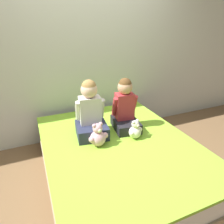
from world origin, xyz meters
The scene contains 7 objects.
ground_plane centered at (0.00, 0.00, 0.00)m, with size 14.00×14.00×0.00m, color brown.
wall_behind_bed centered at (0.00, 1.13, 1.25)m, with size 8.00×0.06×2.50m.
bed centered at (0.00, 0.00, 0.23)m, with size 1.60×2.04×0.46m.
child_on_left centered at (-0.23, 0.28, 0.73)m, with size 0.38×0.39×0.65m.
child_on_right centered at (0.21, 0.29, 0.72)m, with size 0.33×0.42×0.62m.
teddy_bear_held_by_left_child centered at (-0.23, 0.04, 0.57)m, with size 0.22×0.17×0.27m.
teddy_bear_held_by_right_child centered at (0.20, 0.02, 0.55)m, with size 0.18×0.14×0.22m.
Camera 1 is at (-0.80, -1.68, 1.66)m, focal length 32.00 mm.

